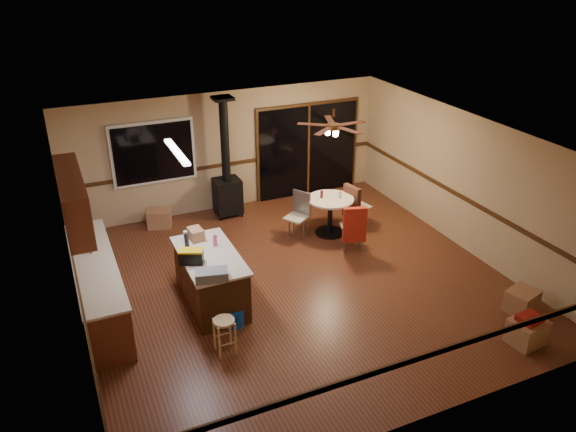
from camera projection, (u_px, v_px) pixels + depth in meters
floor at (295, 282)px, 9.81m from camera, size 7.00×7.00×0.00m
ceiling at (296, 140)px, 8.67m from camera, size 7.00×7.00×0.00m
wall_back at (228, 151)px, 12.12m from camera, size 7.00×0.00×7.00m
wall_front at (424, 338)px, 6.37m from camera, size 7.00×0.00×7.00m
wall_left at (72, 259)px, 7.96m from camera, size 0.00×7.00×7.00m
wall_right at (465, 182)px, 10.52m from camera, size 0.00×7.00×7.00m
chair_rail at (295, 231)px, 9.37m from camera, size 7.00×7.00×0.08m
window at (153, 153)px, 11.41m from camera, size 1.72×0.10×1.32m
sliding_door at (308, 151)px, 12.88m from camera, size 2.52×0.10×2.10m
lower_cabinets at (98, 288)px, 8.86m from camera, size 0.60×3.00×0.86m
countertop at (94, 263)px, 8.67m from camera, size 0.64×3.04×0.04m
upper_cabinets at (73, 200)px, 8.34m from camera, size 0.35×2.00×0.80m
kitchen_island at (211, 279)px, 9.06m from camera, size 0.88×1.68×0.90m
wood_stove at (227, 184)px, 11.93m from camera, size 0.55×0.50×2.52m
ceiling_fan at (333, 129)px, 10.50m from camera, size 0.24×0.24×0.55m
fluorescent_strip at (177, 152)px, 8.28m from camera, size 0.10×1.20×0.04m
toolbox_grey at (212, 275)px, 8.18m from camera, size 0.53×0.37×0.15m
toolbox_black at (191, 257)px, 8.59m from camera, size 0.41×0.32×0.20m
toolbox_yellow_lid at (191, 251)px, 8.54m from camera, size 0.41×0.32×0.03m
box_on_island at (196, 234)px, 9.29m from camera, size 0.24×0.31×0.20m
bottle_dark at (187, 240)px, 9.03m from camera, size 0.09×0.09×0.25m
bottle_pink at (215, 240)px, 9.08m from camera, size 0.08×0.08×0.20m
bottle_white at (185, 236)px, 9.21m from camera, size 0.07×0.07×0.20m
bar_stool at (225, 336)px, 8.01m from camera, size 0.31×0.31×0.56m
blue_bucket at (234, 317)px, 8.66m from camera, size 0.41×0.41×0.27m
dining_table at (330, 210)px, 11.23m from camera, size 0.93×0.93×0.78m
glass_red at (322, 194)px, 11.12m from camera, size 0.07×0.07×0.15m
glass_cream at (340, 195)px, 11.12m from camera, size 0.07×0.07×0.14m
chair_left at (299, 209)px, 11.11m from camera, size 0.56×0.55×0.51m
chair_near at (354, 224)px, 10.50m from camera, size 0.54×0.56×0.70m
chair_right at (353, 202)px, 11.40m from camera, size 0.53×0.50×0.70m
box_under_window at (159, 218)px, 11.66m from camera, size 0.57×0.50×0.38m
box_corner_a at (527, 332)px, 8.24m from camera, size 0.55×0.48×0.39m
box_corner_b at (522, 301)px, 8.96m from camera, size 0.55×0.51×0.38m
box_small_red at (530, 318)px, 8.14m from camera, size 0.37×0.32×0.09m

